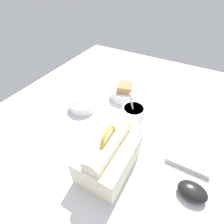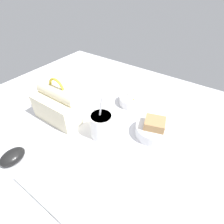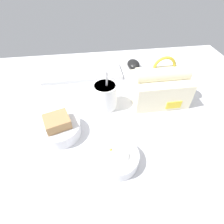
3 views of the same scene
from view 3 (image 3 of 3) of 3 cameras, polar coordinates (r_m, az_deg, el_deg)
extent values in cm
cube|color=silver|center=(64.44, -0.12, -2.99)|extent=(140.00, 110.00, 2.00)
cube|color=silver|center=(87.75, -9.63, 12.43)|extent=(37.15, 14.40, 1.80)
cube|color=white|center=(87.21, -9.72, 13.01)|extent=(34.18, 11.81, 0.30)
cube|color=#EFE5C1|center=(71.01, 15.14, 7.23)|extent=(20.91, 14.26, 10.54)
cylinder|color=#EFE5C1|center=(67.28, 16.23, 11.89)|extent=(19.86, 5.80, 5.80)
cube|color=yellow|center=(68.90, 19.54, 2.17)|extent=(5.85, 0.30, 3.16)
torus|color=yellow|center=(65.99, 16.68, 13.79)|extent=(8.32, 1.00, 8.32)
cylinder|color=white|center=(65.72, -2.24, 5.20)|extent=(8.76, 8.76, 9.89)
cylinder|color=#C6892D|center=(62.90, -2.35, 8.49)|extent=(7.71, 7.71, 0.60)
cylinder|color=silver|center=(61.81, -1.73, 9.34)|extent=(0.70, 3.43, 11.21)
cylinder|color=silver|center=(60.21, -16.76, -5.44)|extent=(13.81, 13.81, 4.35)
cube|color=#A87F51|center=(58.48, -17.23, -3.92)|extent=(9.36, 8.91, 6.08)
cylinder|color=silver|center=(51.68, 1.65, -14.83)|extent=(12.41, 12.41, 3.97)
ellipsoid|color=white|center=(50.24, 4.02, -14.63)|extent=(3.38, 3.38, 3.97)
cone|color=#EFBC47|center=(51.53, -0.39, -12.78)|extent=(5.61, 5.61, 3.37)
sphere|color=black|center=(49.79, 2.85, -18.36)|extent=(1.49, 1.49, 1.49)
sphere|color=black|center=(50.18, 3.32, -17.55)|extent=(1.49, 1.49, 1.49)
sphere|color=black|center=(50.60, 3.21, -16.67)|extent=(1.49, 1.49, 1.49)
ellipsoid|color=black|center=(92.38, 7.03, 15.20)|extent=(6.25, 8.62, 3.86)
camera|label=1|loc=(0.87, 41.51, 41.43)|focal=28.00mm
camera|label=2|loc=(0.92, -34.39, 42.19)|focal=28.00mm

